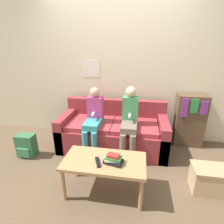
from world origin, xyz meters
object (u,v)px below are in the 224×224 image
object	(u,v)px
bookshelf	(189,120)
backpack	(26,146)
tv_remote	(98,162)
storage_box	(210,179)
coffee_table	(104,164)
couch	(113,132)
person_left	(94,118)
person_right	(130,120)

from	to	relation	value
bookshelf	backpack	bearing A→B (deg)	-162.68
tv_remote	storage_box	size ratio (longest dim) A/B	0.40
coffee_table	storage_box	distance (m)	1.28
couch	bookshelf	world-z (taller)	bookshelf
coffee_table	backpack	distance (m)	1.47
bookshelf	backpack	xyz separation A→B (m)	(-2.58, -0.80, -0.28)
couch	tv_remote	xyz separation A→B (m)	(-0.00, -1.07, 0.18)
couch	bookshelf	distance (m)	1.32
person_left	person_right	distance (m)	0.56
bookshelf	backpack	size ratio (longest dim) A/B	2.47
couch	person_left	xyz separation A→B (m)	(-0.28, -0.19, 0.31)
coffee_table	storage_box	xyz separation A→B (m)	(1.24, 0.22, -0.23)
person_left	person_right	xyz separation A→B (m)	(0.56, 0.01, 0.02)
person_left	backpack	distance (m)	1.14
person_right	bookshelf	xyz separation A→B (m)	(0.99, 0.49, -0.15)
couch	coffee_table	size ratio (longest dim) A/B	1.88
tv_remote	storage_box	world-z (taller)	tv_remote
tv_remote	backpack	xyz separation A→B (m)	(-1.30, 0.57, -0.28)
tv_remote	storage_box	bearing A→B (deg)	-9.80
couch	storage_box	bearing A→B (deg)	-31.37
couch	person_left	world-z (taller)	person_left
storage_box	backpack	size ratio (longest dim) A/B	1.17
tv_remote	backpack	size ratio (longest dim) A/B	0.47
couch	tv_remote	size ratio (longest dim) A/B	10.13
backpack	couch	bearing A→B (deg)	20.95
person_left	bookshelf	size ratio (longest dim) A/B	1.16
person_right	bookshelf	world-z (taller)	person_right
coffee_table	bookshelf	world-z (taller)	bookshelf
person_left	storage_box	world-z (taller)	person_left
couch	person_right	world-z (taller)	person_right
coffee_table	couch	bearing A→B (deg)	93.33
couch	person_left	distance (m)	0.46
person_right	tv_remote	bearing A→B (deg)	-107.53
storage_box	tv_remote	bearing A→B (deg)	-167.60
bookshelf	person_right	bearing A→B (deg)	-153.83
person_right	tv_remote	xyz separation A→B (m)	(-0.28, -0.89, -0.15)
person_left	coffee_table	bearing A→B (deg)	-67.49
coffee_table	person_right	xyz separation A→B (m)	(0.22, 0.83, 0.22)
tv_remote	storage_box	distance (m)	1.36
couch	backpack	bearing A→B (deg)	-159.05
person_right	couch	bearing A→B (deg)	146.52
storage_box	coffee_table	bearing A→B (deg)	-169.87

